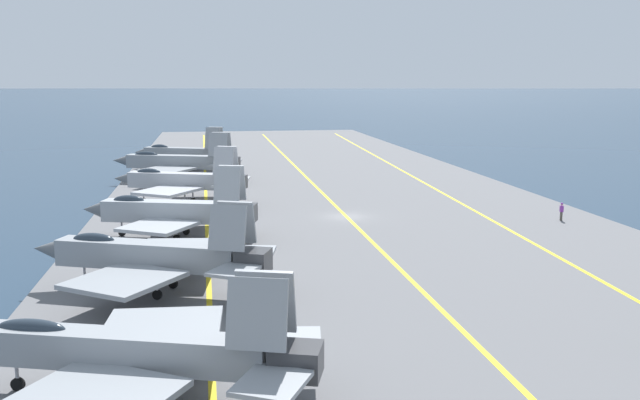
% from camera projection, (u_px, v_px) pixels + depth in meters
% --- Properties ---
extents(ground_plane, '(2000.00, 2000.00, 0.00)m').
position_uv_depth(ground_plane, '(346.00, 220.00, 67.43)').
color(ground_plane, '#23384C').
extents(carrier_deck, '(228.10, 49.92, 0.40)m').
position_uv_depth(carrier_deck, '(346.00, 218.00, 67.40)').
color(carrier_deck, slate).
rests_on(carrier_deck, ground).
extents(deck_stripe_foul_line, '(205.12, 9.17, 0.01)m').
position_uv_depth(deck_stripe_foul_line, '(477.00, 212.00, 69.57)').
color(deck_stripe_foul_line, yellow).
rests_on(deck_stripe_foul_line, carrier_deck).
extents(deck_stripe_centerline, '(205.29, 0.36, 0.01)m').
position_uv_depth(deck_stripe_centerline, '(346.00, 216.00, 67.36)').
color(deck_stripe_centerline, yellow).
rests_on(deck_stripe_centerline, carrier_deck).
extents(deck_stripe_edge_line, '(205.29, 1.64, 0.01)m').
position_uv_depth(deck_stripe_edge_line, '(207.00, 221.00, 65.15)').
color(deck_stripe_edge_line, yellow).
rests_on(deck_stripe_edge_line, carrier_deck).
extents(parked_jet_nearest, '(13.98, 17.34, 5.81)m').
position_uv_depth(parked_jet_nearest, '(130.00, 351.00, 28.58)').
color(parked_jet_nearest, gray).
rests_on(parked_jet_nearest, carrier_deck).
extents(parked_jet_second, '(13.76, 16.18, 6.07)m').
position_uv_depth(parked_jet_second, '(152.00, 256.00, 42.90)').
color(parked_jet_second, gray).
rests_on(parked_jet_second, carrier_deck).
extents(parked_jet_third, '(12.51, 15.49, 6.32)m').
position_uv_depth(parked_jet_third, '(172.00, 211.00, 57.95)').
color(parked_jet_third, '#9EA3A8').
rests_on(parked_jet_third, carrier_deck).
extents(parked_jet_fourth, '(14.05, 15.16, 6.46)m').
position_uv_depth(parked_jet_fourth, '(182.00, 181.00, 73.10)').
color(parked_jet_fourth, '#A8AAAF').
rests_on(parked_jet_fourth, carrier_deck).
extents(parked_jet_fifth, '(13.37, 17.48, 6.66)m').
position_uv_depth(parked_jet_fifth, '(178.00, 162.00, 89.39)').
color(parked_jet_fifth, gray).
rests_on(parked_jet_fifth, carrier_deck).
extents(parked_jet_sixth, '(13.51, 15.39, 6.43)m').
position_uv_depth(parked_jet_sixth, '(183.00, 154.00, 102.55)').
color(parked_jet_sixth, gray).
rests_on(parked_jet_sixth, carrier_deck).
extents(crew_purple_vest, '(0.41, 0.30, 1.76)m').
position_uv_depth(crew_purple_vest, '(562.00, 211.00, 65.29)').
color(crew_purple_vest, '#4C473D').
rests_on(crew_purple_vest, carrier_deck).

